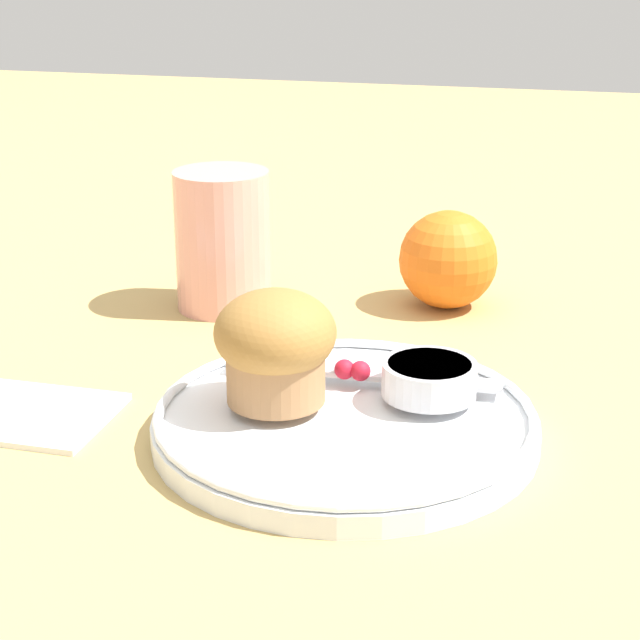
% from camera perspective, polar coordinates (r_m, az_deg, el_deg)
% --- Properties ---
extents(ground_plane, '(3.00, 3.00, 0.00)m').
position_cam_1_polar(ground_plane, '(0.66, 1.34, -6.26)').
color(ground_plane, tan).
extents(plate, '(0.23, 0.23, 0.02)m').
position_cam_1_polar(plate, '(0.65, 1.66, -5.56)').
color(plate, white).
rests_on(plate, ground_plane).
extents(muffin, '(0.07, 0.07, 0.07)m').
position_cam_1_polar(muffin, '(0.64, -2.36, -1.32)').
color(muffin, '#9E7047').
rests_on(muffin, plate).
extents(cream_ramekin, '(0.06, 0.06, 0.02)m').
position_cam_1_polar(cream_ramekin, '(0.66, 5.84, -3.05)').
color(cream_ramekin, silver).
rests_on(cream_ramekin, plate).
extents(berry_pair, '(0.03, 0.01, 0.01)m').
position_cam_1_polar(berry_pair, '(0.68, 1.82, -2.70)').
color(berry_pair, '#B7192D').
rests_on(berry_pair, plate).
extents(butter_knife, '(0.18, 0.02, 0.00)m').
position_cam_1_polar(butter_knife, '(0.69, 2.11, -2.85)').
color(butter_knife, silver).
rests_on(butter_knife, plate).
extents(orange_fruit, '(0.08, 0.08, 0.08)m').
position_cam_1_polar(orange_fruit, '(0.87, 6.84, 3.22)').
color(orange_fruit, orange).
rests_on(orange_fruit, ground_plane).
extents(juice_glass, '(0.08, 0.08, 0.11)m').
position_cam_1_polar(juice_glass, '(0.86, -5.21, 4.25)').
color(juice_glass, '#E5998C').
rests_on(juice_glass, ground_plane).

